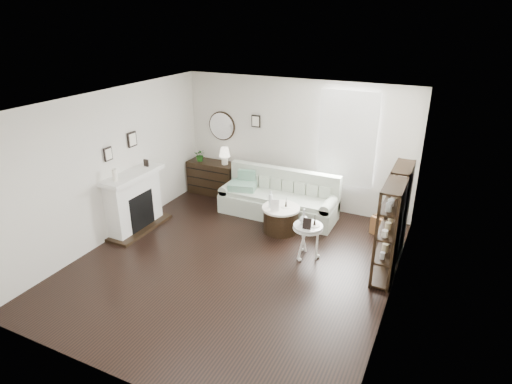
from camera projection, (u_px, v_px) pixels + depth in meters
The scene contains 18 objects.
room at pixel (329, 137), 8.54m from camera, with size 5.50×5.50×5.50m.
fireplace at pixel (135, 203), 8.17m from camera, with size 0.50×1.40×1.84m.
shelf_unit_far at pixel (398, 210), 7.26m from camera, with size 0.30×0.80×1.60m.
shelf_unit_near at pixel (389, 233), 6.52m from camera, with size 0.30×0.80×1.60m.
sofa at pixel (279, 201), 8.84m from camera, with size 2.40×0.83×0.93m.
quilt at pixel (243, 186), 8.95m from camera, with size 0.55×0.45×0.14m, color #238057.
suitcase at pixel (385, 228), 7.99m from camera, with size 0.53×0.18×0.36m, color brown.
dresser at pixel (213, 178), 9.86m from camera, with size 1.13×0.49×0.75m.
table_lamp at pixel (225, 156), 9.51m from camera, with size 0.25×0.25×0.39m, color white, non-canonical shape.
potted_plant at pixel (200, 155), 9.73m from camera, with size 0.26×0.22×0.29m, color #1F5217.
drum_table at pixel (281, 219), 8.18m from camera, with size 0.72×0.72×0.50m.
pedestal_table at pixel (308, 228), 7.18m from camera, with size 0.51×0.51×0.61m.
eiffel_drum at pixel (286, 203), 8.06m from camera, with size 0.10×0.10×0.17m, color black, non-canonical shape.
bottle_drum at pixel (271, 199), 8.02m from camera, with size 0.08×0.08×0.33m, color silver.
card_frame_drum at pixel (275, 205), 7.91m from camera, with size 0.16×0.01×0.21m, color white.
eiffel_ped at pixel (315, 221), 7.11m from camera, with size 0.10×0.10×0.17m, color black, non-canonical shape.
flask_ped at pixel (304, 216), 7.16m from camera, with size 0.15×0.15×0.27m, color silver, non-canonical shape.
card_frame_ped at pixel (307, 224), 7.00m from camera, with size 0.14×0.01×0.19m, color black.
Camera 1 is at (2.98, -5.42, 3.91)m, focal length 30.00 mm.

